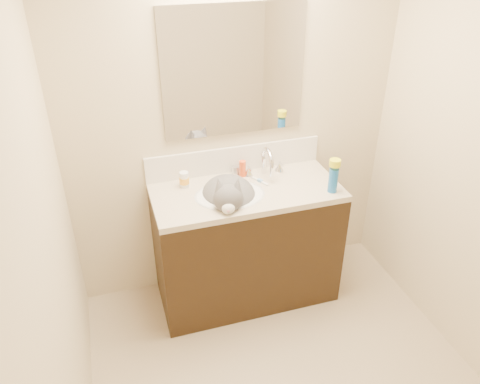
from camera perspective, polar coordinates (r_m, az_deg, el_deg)
room_shell at (r=1.88m, az=10.21°, el=2.56°), size 2.24×2.54×2.52m
vanity_cabinet at (r=3.22m, az=0.76°, el=-6.64°), size 1.20×0.55×0.82m
counter_slab at (r=2.98m, az=0.82°, el=-0.02°), size 1.20×0.55×0.04m
basin at (r=2.95m, az=-1.23°, el=-1.50°), size 0.45×0.36×0.14m
faucet at (r=3.09m, az=3.23°, el=3.41°), size 0.28×0.20×0.21m
cat at (r=2.91m, az=-1.35°, el=-0.61°), size 0.43×0.51×0.35m
backsplash at (r=3.14m, az=-0.65°, el=4.03°), size 1.20×0.02×0.18m
mirror at (r=2.93m, az=-0.72°, el=14.42°), size 0.90×0.02×0.80m
pill_bottle at (r=2.99m, az=-6.81°, el=1.52°), size 0.06×0.06×0.10m
pill_label at (r=2.99m, az=-6.81°, el=1.42°), size 0.07×0.07×0.04m
silver_jar at (r=3.13m, az=-0.55°, el=2.66°), size 0.05×0.05×0.06m
amber_bottle at (r=3.10m, az=0.31°, el=2.88°), size 0.05×0.05×0.11m
toothbrush at (r=3.05m, az=2.45°, el=1.33°), size 0.08×0.13×0.01m
toothbrush_head at (r=3.05m, az=2.45°, el=1.39°), size 0.03×0.04×0.02m
spray_can at (r=2.96m, az=11.29°, el=1.42°), size 0.07×0.07×0.16m
spray_cap at (r=2.91m, az=11.52°, el=3.50°), size 0.08×0.08×0.04m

